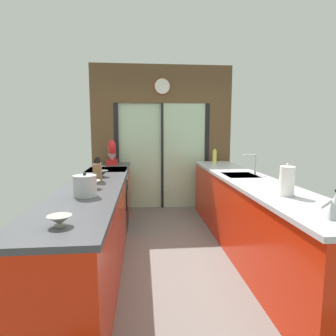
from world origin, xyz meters
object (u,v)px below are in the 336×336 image
object	(u,v)px
mixing_bowl_near	(59,220)
kettle	(336,205)
oven_range	(108,200)
mixing_bowl_mid	(92,184)
paper_towel_roll	(287,181)
stand_mixer	(112,155)
stock_pot	(85,186)
mixing_bowl_far	(102,173)
knife_block	(97,172)
soap_bottle	(215,156)

from	to	relation	value
mixing_bowl_near	kettle	size ratio (longest dim) A/B	0.64
oven_range	kettle	bearing A→B (deg)	-54.59
mixing_bowl_mid	paper_towel_roll	size ratio (longest dim) A/B	0.60
mixing_bowl_mid	stand_mixer	size ratio (longest dim) A/B	0.42
mixing_bowl_mid	kettle	distance (m)	2.10
stand_mixer	oven_range	bearing A→B (deg)	-91.78
mixing_bowl_mid	stock_pot	distance (m)	0.32
mixing_bowl_far	knife_block	distance (m)	0.34
stock_pot	kettle	size ratio (longest dim) A/B	0.90
stock_pot	stand_mixer	bearing A→B (deg)	90.00
mixing_bowl_near	mixing_bowl_far	distance (m)	1.83
mixing_bowl_near	paper_towel_roll	size ratio (longest dim) A/B	0.51
mixing_bowl_far	knife_block	xyz separation A→B (m)	(0.00, -0.33, 0.06)
mixing_bowl_mid	stock_pot	world-z (taller)	stock_pot
soap_bottle	stock_pot	bearing A→B (deg)	-126.91
mixing_bowl_mid	paper_towel_roll	bearing A→B (deg)	-14.75
soap_bottle	paper_towel_roll	world-z (taller)	paper_towel_roll
mixing_bowl_near	soap_bottle	world-z (taller)	soap_bottle
oven_range	soap_bottle	world-z (taller)	soap_bottle
soap_bottle	mixing_bowl_mid	bearing A→B (deg)	-130.96
paper_towel_roll	oven_range	bearing A→B (deg)	133.59
mixing_bowl_near	knife_block	bearing A→B (deg)	90.00
kettle	soap_bottle	size ratio (longest dim) A/B	0.85
oven_range	kettle	xyz separation A→B (m)	(1.80, -2.53, 0.55)
oven_range	mixing_bowl_far	size ratio (longest dim) A/B	5.57
knife_block	mixing_bowl_far	bearing A→B (deg)	90.01
mixing_bowl_far	kettle	xyz separation A→B (m)	(1.78, -1.83, 0.04)
kettle	stand_mixer	bearing A→B (deg)	119.70
oven_range	mixing_bowl_mid	bearing A→B (deg)	-89.26
mixing_bowl_near	mixing_bowl_far	world-z (taller)	mixing_bowl_far
oven_range	mixing_bowl_mid	world-z (taller)	mixing_bowl_mid
stock_pot	paper_towel_roll	distance (m)	1.79
oven_range	mixing_bowl_far	world-z (taller)	mixing_bowl_far
oven_range	soap_bottle	size ratio (longest dim) A/B	3.34
mixing_bowl_far	stand_mixer	world-z (taller)	stand_mixer
paper_towel_roll	stock_pot	bearing A→B (deg)	175.20
stand_mixer	stock_pot	xyz separation A→B (m)	(-0.00, -2.33, -0.07)
knife_block	stock_pot	bearing A→B (deg)	-90.00
oven_range	soap_bottle	xyz separation A→B (m)	(1.80, 0.63, 0.58)
mixing_bowl_far	stock_pot	world-z (taller)	stock_pot
kettle	knife_block	bearing A→B (deg)	139.91
mixing_bowl_far	knife_block	bearing A→B (deg)	-89.99
mixing_bowl_near	paper_towel_roll	xyz separation A→B (m)	(1.78, 0.64, 0.09)
oven_range	mixing_bowl_near	xyz separation A→B (m)	(0.02, -2.53, 0.50)
stock_pot	kettle	xyz separation A→B (m)	(1.78, -0.79, -0.01)
soap_bottle	paper_towel_roll	distance (m)	2.52
mixing_bowl_mid	kettle	bearing A→B (deg)	-31.97
knife_block	stock_pot	size ratio (longest dim) A/B	1.33
mixing_bowl_near	mixing_bowl_mid	world-z (taller)	mixing_bowl_mid
stand_mixer	paper_towel_roll	distance (m)	3.05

